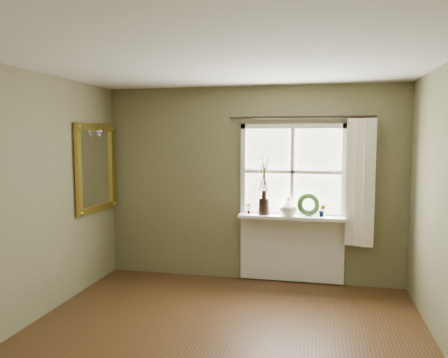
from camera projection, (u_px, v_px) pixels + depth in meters
name	position (u px, v px, depth m)	size (l,w,h in m)	color
ceiling	(210.00, 53.00, 3.53)	(4.50, 4.50, 0.00)	silver
wall_back	(252.00, 184.00, 5.89)	(4.00, 0.10, 2.60)	#6A6745
wall_front	(37.00, 327.00, 1.41)	(4.00, 0.10, 2.60)	#6A6745
window_frame	(292.00, 172.00, 5.69)	(1.36, 0.06, 1.24)	silver
window_sill	(291.00, 217.00, 5.63)	(1.36, 0.26, 0.04)	silver
window_apron	(291.00, 248.00, 5.78)	(1.36, 0.04, 0.88)	silver
dark_jug	(264.00, 206.00, 5.70)	(0.15, 0.15, 0.22)	black
cream_vase	(288.00, 206.00, 5.63)	(0.22, 0.22, 0.23)	beige
wreath	(308.00, 207.00, 5.62)	(0.30, 0.30, 0.07)	#2A471F
potted_plant_left	(249.00, 208.00, 5.74)	(0.08, 0.05, 0.15)	#2A471F
potted_plant_right	(322.00, 211.00, 5.54)	(0.09, 0.07, 0.16)	#2A471F
curtain	(360.00, 183.00, 5.42)	(0.36, 0.12, 1.59)	white
curtain_rod	(301.00, 117.00, 5.54)	(0.03, 0.03, 1.84)	black
gilt_mirror	(96.00, 168.00, 5.70)	(0.10, 0.96, 1.14)	white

